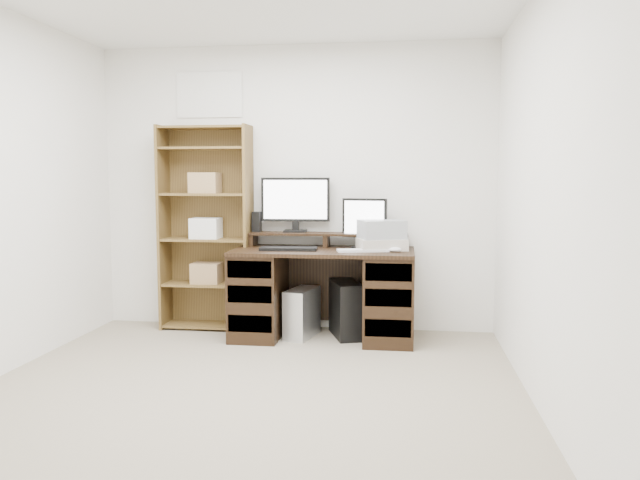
% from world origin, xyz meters
% --- Properties ---
extents(room, '(3.54, 4.04, 2.54)m').
position_xyz_m(room, '(-0.00, 0.00, 1.25)').
color(room, '#9F927B').
rests_on(room, ground).
extents(desk, '(1.50, 0.70, 0.75)m').
position_xyz_m(desk, '(0.30, 1.64, 0.39)').
color(desk, black).
rests_on(desk, ground).
extents(riser_shelf, '(1.40, 0.22, 0.12)m').
position_xyz_m(riser_shelf, '(0.30, 1.85, 0.84)').
color(riser_shelf, black).
rests_on(riser_shelf, desk).
extents(monitor_wide, '(0.60, 0.16, 0.48)m').
position_xyz_m(monitor_wide, '(0.02, 1.91, 1.14)').
color(monitor_wide, black).
rests_on(monitor_wide, riser_shelf).
extents(monitor_small, '(0.38, 0.17, 0.42)m').
position_xyz_m(monitor_small, '(0.63, 1.81, 0.98)').
color(monitor_small, black).
rests_on(monitor_small, desk).
extents(speaker, '(0.08, 0.08, 0.18)m').
position_xyz_m(speaker, '(-0.32, 1.86, 0.96)').
color(speaker, black).
rests_on(speaker, riser_shelf).
extents(keyboard_black, '(0.48, 0.19, 0.03)m').
position_xyz_m(keyboard_black, '(0.03, 1.54, 0.76)').
color(keyboard_black, black).
rests_on(keyboard_black, desk).
extents(keyboard_white, '(0.43, 0.22, 0.02)m').
position_xyz_m(keyboard_white, '(0.64, 1.54, 0.76)').
color(keyboard_white, silver).
rests_on(keyboard_white, desk).
extents(mouse, '(0.11, 0.09, 0.04)m').
position_xyz_m(mouse, '(0.90, 1.54, 0.77)').
color(mouse, white).
rests_on(mouse, desk).
extents(printer, '(0.45, 0.38, 0.09)m').
position_xyz_m(printer, '(0.78, 1.67, 0.80)').
color(printer, '#BBB1A3').
rests_on(printer, desk).
extents(basket, '(0.42, 0.37, 0.15)m').
position_xyz_m(basket, '(0.78, 1.67, 0.92)').
color(basket, '#92979B').
rests_on(basket, printer).
extents(tower_silver, '(0.27, 0.44, 0.41)m').
position_xyz_m(tower_silver, '(0.12, 1.64, 0.21)').
color(tower_silver, silver).
rests_on(tower_silver, ground).
extents(tower_black, '(0.34, 0.51, 0.47)m').
position_xyz_m(tower_black, '(0.49, 1.71, 0.23)').
color(tower_black, black).
rests_on(tower_black, ground).
extents(bookshelf, '(0.80, 0.30, 1.80)m').
position_xyz_m(bookshelf, '(-0.77, 1.86, 0.92)').
color(bookshelf, brown).
rests_on(bookshelf, ground).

